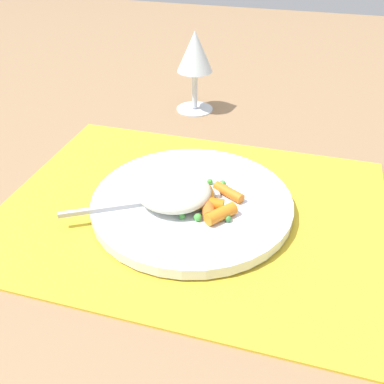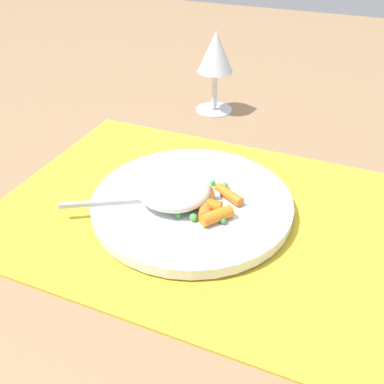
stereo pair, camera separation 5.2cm
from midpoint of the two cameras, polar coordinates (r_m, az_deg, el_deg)
name	(u,v)px [view 2 (the right image)]	position (r m, az deg, el deg)	size (l,w,h in m)	color
ground_plane	(192,211)	(0.57, 2.63, -2.56)	(2.40, 2.40, 0.00)	#997551
placemat	(192,209)	(0.57, 2.64, -2.32)	(0.49, 0.38, 0.01)	gold
plate	(192,203)	(0.56, 2.66, -1.51)	(0.26, 0.26, 0.01)	white
rice_mound	(173,189)	(0.55, 0.25, 0.25)	(0.10, 0.09, 0.03)	beige
carrot_portion	(211,204)	(0.54, 5.35, -1.70)	(0.07, 0.09, 0.02)	orange
pea_scatter	(204,202)	(0.54, 4.35, -1.43)	(0.08, 0.09, 0.01)	#59A03A
fork	(157,199)	(0.55, -1.90, -1.01)	(0.18, 0.11, 0.01)	beige
wine_glass	(216,56)	(0.81, 5.07, 17.36)	(0.07, 0.07, 0.15)	silver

